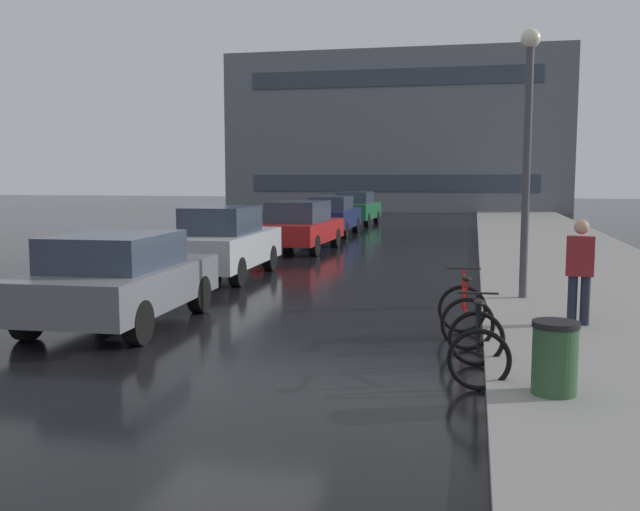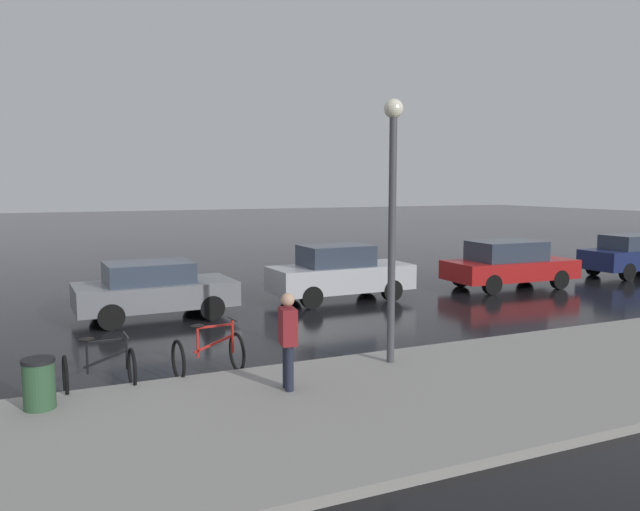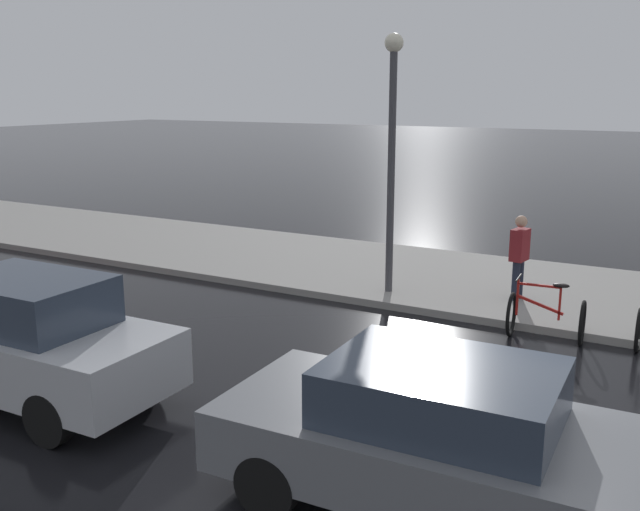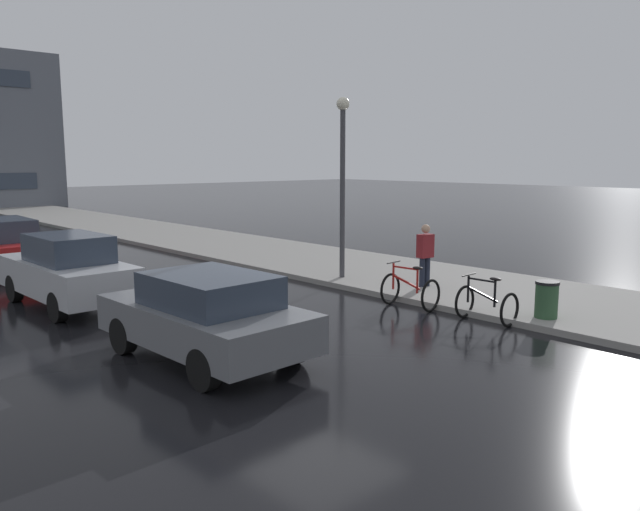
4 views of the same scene
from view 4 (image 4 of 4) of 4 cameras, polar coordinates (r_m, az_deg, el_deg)
ground_plane at (r=11.58m, az=0.14°, el=-7.99°), size 140.00×140.00×0.00m
sidewalk_kerb at (r=22.86m, az=-5.86°, el=0.49°), size 4.80×60.00×0.14m
bicycle_nearest at (r=13.35m, az=14.97°, el=-4.27°), size 0.74×1.12×0.97m
bicycle_second at (r=14.28m, az=8.22°, el=-3.17°), size 0.83×1.22×1.01m
car_grey at (r=10.65m, az=-10.36°, el=-5.37°), size 2.04×4.04×1.47m
car_silver at (r=15.37m, az=-22.09°, el=-1.29°), size 1.77×4.27×1.67m
car_red at (r=21.27m, az=-27.13°, el=0.94°), size 2.02×4.46×1.58m
pedestrian at (r=16.01m, az=9.59°, el=0.15°), size 0.43×0.30×1.73m
streetlamp at (r=16.88m, az=2.08°, el=7.97°), size 0.35×0.35×4.97m
trash_bin at (r=13.55m, az=19.99°, el=-4.07°), size 0.48×0.48×0.90m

